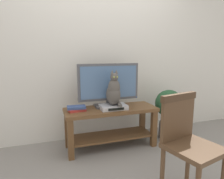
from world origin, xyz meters
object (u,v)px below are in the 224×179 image
at_px(wooden_chair, 187,139).
at_px(potted_plant, 169,109).
at_px(media_box, 113,107).
at_px(book_stack, 77,109).
at_px(tv, 109,84).
at_px(tv_stand, 111,120).
at_px(cat, 114,91).

height_order(wooden_chair, potted_plant, wooden_chair).
xyz_separation_m(media_box, book_stack, (-0.47, 0.06, 0.00)).
relative_size(wooden_chair, book_stack, 3.91).
relative_size(media_box, wooden_chair, 0.37).
height_order(tv, wooden_chair, tv).
xyz_separation_m(tv_stand, potted_plant, (0.91, 0.01, 0.07)).
bearing_deg(tv_stand, cat, -74.79).
height_order(media_box, cat, cat).
bearing_deg(tv, media_box, -83.39).
relative_size(media_box, potted_plant, 0.47).
relative_size(tv, cat, 1.82).
bearing_deg(potted_plant, book_stack, -179.77).
distance_m(cat, wooden_chair, 1.13).
distance_m(tv, book_stack, 0.53).
relative_size(cat, potted_plant, 0.63).
bearing_deg(wooden_chair, potted_plant, 62.35).
relative_size(tv_stand, potted_plant, 1.67).
bearing_deg(potted_plant, tv_stand, -179.26).
bearing_deg(potted_plant, media_box, -175.89).
distance_m(media_box, potted_plant, 0.90).
bearing_deg(wooden_chair, book_stack, 123.70).
distance_m(tv_stand, wooden_chair, 1.18).
xyz_separation_m(tv, wooden_chair, (0.31, -1.22, -0.30)).
relative_size(tv_stand, media_box, 3.54).
xyz_separation_m(tv_stand, wooden_chair, (0.31, -1.13, 0.17)).
xyz_separation_m(tv, cat, (0.02, -0.15, -0.07)).
bearing_deg(cat, wooden_chair, -74.72).
distance_m(tv_stand, tv, 0.48).
xyz_separation_m(tv, potted_plant, (0.91, -0.08, -0.40)).
bearing_deg(book_stack, tv_stand, -0.80).
bearing_deg(media_box, tv_stand, 107.48).
xyz_separation_m(book_stack, potted_plant, (1.36, 0.01, -0.13)).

